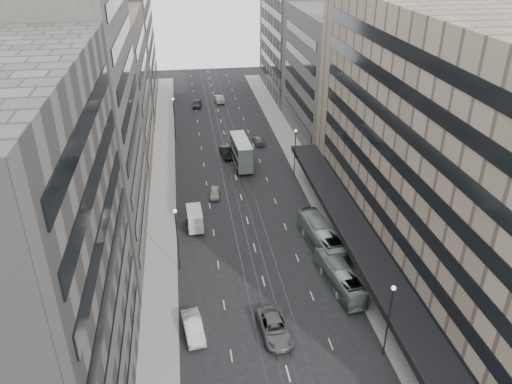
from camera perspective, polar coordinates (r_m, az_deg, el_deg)
ground at (r=53.77m, az=2.31°, el=-15.32°), size 220.00×220.00×0.00m
sidewalk_right at (r=86.63m, az=5.48°, el=2.68°), size 4.00×125.00×0.15m
sidewalk_left at (r=84.39m, az=-10.56°, el=1.60°), size 4.00×125.00×0.15m
department_store at (r=59.12m, az=21.99°, el=4.09°), size 19.20×60.00×30.00m
building_right_mid at (r=98.25m, az=9.29°, el=12.92°), size 15.00×28.00×24.00m
building_right_far at (r=126.01m, az=5.21°, el=17.37°), size 15.00×32.00×28.00m
building_left_a at (r=39.75m, az=-27.20°, el=-8.94°), size 15.00×28.00×30.00m
building_left_b at (r=62.18m, az=-20.95°, el=7.46°), size 15.00×26.00×34.00m
building_left_c at (r=88.84m, az=-17.43°, el=10.76°), size 15.00×28.00×25.00m
building_left_d at (r=120.33m, az=-15.62°, el=16.01°), size 15.00×38.00×28.00m
lamp_right_near at (r=49.25m, az=15.03°, el=-13.19°), size 0.44×0.44×8.32m
lamp_right_far at (r=81.82m, az=4.48°, el=5.09°), size 0.44×0.44×8.32m
lamp_left_near at (r=59.49m, az=-9.04°, el=-4.58°), size 0.44×0.44×8.32m
lamp_left_far at (r=98.59m, az=-9.36°, el=8.83°), size 0.44×0.44×8.32m
bus_near at (r=58.89m, az=9.54°, el=-9.50°), size 3.59×10.32×2.82m
bus_far at (r=65.10m, az=7.44°, el=-5.10°), size 3.83×11.72×3.20m
double_decker at (r=86.39m, az=-1.70°, el=4.60°), size 3.18×9.11×4.92m
panel_van at (r=69.07m, az=-7.02°, el=-3.01°), size 2.38×4.58×2.84m
sedan_1 at (r=53.02m, az=-7.19°, el=-15.07°), size 2.45×5.33×1.69m
sedan_2 at (r=52.60m, az=2.13°, el=-15.23°), size 3.32×6.40×1.72m
sedan_4 at (r=77.26m, az=-4.74°, el=-0.09°), size 1.97×4.06×1.33m
sedan_5 at (r=90.91m, az=-3.38°, el=4.56°), size 2.45×5.37×1.71m
sedan_6 at (r=95.57m, az=-1.66°, el=5.76°), size 3.19×5.99×1.60m
sedan_7 at (r=96.63m, az=0.28°, el=5.94°), size 1.95×4.59×1.32m
sedan_8 at (r=118.39m, az=-6.74°, el=10.01°), size 2.42×4.90×1.61m
sedan_9 at (r=121.30m, az=-4.26°, el=10.59°), size 2.36×5.35×1.71m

